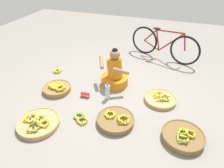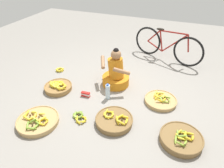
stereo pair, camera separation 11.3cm
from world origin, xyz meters
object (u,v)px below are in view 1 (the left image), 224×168
object	(u,v)px
loose_bananas_back_right	(80,117)
water_bottle	(108,92)
banana_basket_near_vendor	(160,99)
banana_basket_front_right	(183,136)
banana_basket_mid_right	(57,88)
vendor_woman_front	(115,74)
loose_bananas_front_left	(57,71)
bicycle_leaning	(163,45)
banana_basket_back_left	(38,123)
banana_basket_near_bicycle	(116,120)
packet_carton_stack	(85,95)

from	to	relation	value
loose_bananas_back_right	water_bottle	size ratio (longest dim) A/B	0.95
banana_basket_near_vendor	banana_basket_front_right	xyz separation A→B (m)	(0.41, -0.76, 0.02)
banana_basket_mid_right	vendor_woman_front	bearing A→B (deg)	30.43
banana_basket_near_vendor	loose_bananas_front_left	distance (m)	2.26
vendor_woman_front	bicycle_leaning	xyz separation A→B (m)	(0.74, 1.44, 0.11)
banana_basket_near_vendor	banana_basket_back_left	size ratio (longest dim) A/B	0.88
banana_basket_near_vendor	banana_basket_back_left	distance (m)	2.04
banana_basket_mid_right	loose_bananas_back_right	distance (m)	0.91
bicycle_leaning	loose_bananas_back_right	world-z (taller)	bicycle_leaning
banana_basket_mid_right	loose_bananas_back_right	world-z (taller)	banana_basket_mid_right
banana_basket_back_left	loose_bananas_front_left	size ratio (longest dim) A/B	3.05
banana_basket_near_vendor	loose_bananas_front_left	xyz separation A→B (m)	(-2.24, 0.28, -0.01)
banana_basket_near_bicycle	bicycle_leaning	bearing A→B (deg)	80.85
vendor_woman_front	banana_basket_near_bicycle	size ratio (longest dim) A/B	1.33
bicycle_leaning	banana_basket_mid_right	world-z (taller)	bicycle_leaning
bicycle_leaning	banana_basket_back_left	distance (m)	3.23
banana_basket_back_left	banana_basket_mid_right	bearing A→B (deg)	103.78
banana_basket_near_bicycle	banana_basket_back_left	bearing A→B (deg)	-158.46
bicycle_leaning	banana_basket_front_right	world-z (taller)	bicycle_leaning
vendor_woman_front	banana_basket_back_left	world-z (taller)	vendor_woman_front
banana_basket_front_right	packet_carton_stack	size ratio (longest dim) A/B	3.55
loose_bananas_back_right	banana_basket_back_left	bearing A→B (deg)	-148.21
banana_basket_mid_right	water_bottle	xyz separation A→B (m)	(0.98, 0.09, 0.08)
vendor_woman_front	banana_basket_front_right	world-z (taller)	vendor_woman_front
banana_basket_front_right	water_bottle	world-z (taller)	water_bottle
vendor_woman_front	bicycle_leaning	size ratio (longest dim) A/B	0.47
loose_bananas_back_right	loose_bananas_front_left	bearing A→B (deg)	134.35
banana_basket_mid_right	loose_bananas_front_left	distance (m)	0.71
vendor_woman_front	banana_basket_mid_right	size ratio (longest dim) A/B	1.48
loose_bananas_back_right	vendor_woman_front	bearing A→B (deg)	79.16
banana_basket_near_bicycle	water_bottle	xyz separation A→B (m)	(-0.32, 0.52, 0.09)
banana_basket_back_left	water_bottle	world-z (taller)	water_bottle
banana_basket_mid_right	banana_basket_front_right	xyz separation A→B (m)	(2.28, -0.43, -0.00)
banana_basket_back_left	packet_carton_stack	world-z (taller)	banana_basket_back_left
banana_basket_near_vendor	packet_carton_stack	xyz separation A→B (m)	(-1.29, -0.33, 0.00)
loose_bananas_front_left	water_bottle	xyz separation A→B (m)	(1.35, -0.51, 0.11)
banana_basket_near_bicycle	banana_basket_near_vendor	world-z (taller)	banana_basket_near_bicycle
banana_basket_back_left	water_bottle	xyz separation A→B (m)	(0.77, 0.95, 0.10)
loose_bananas_back_right	water_bottle	world-z (taller)	water_bottle
banana_basket_near_bicycle	loose_bananas_front_left	size ratio (longest dim) A/B	2.76
bicycle_leaning	banana_basket_back_left	bearing A→B (deg)	-117.30
vendor_woman_front	banana_basket_back_left	size ratio (longest dim) A/B	1.21
banana_basket_near_bicycle	banana_basket_front_right	bearing A→B (deg)	-0.16
water_bottle	packet_carton_stack	distance (m)	0.42
bicycle_leaning	banana_basket_near_vendor	world-z (taller)	bicycle_leaning
loose_bananas_front_left	banana_basket_near_bicycle	bearing A→B (deg)	-31.93
packet_carton_stack	banana_basket_near_bicycle	bearing A→B (deg)	-31.06
banana_basket_back_left	banana_basket_front_right	bearing A→B (deg)	11.61
loose_bananas_back_right	banana_basket_near_vendor	bearing A→B (deg)	37.10
banana_basket_back_left	bicycle_leaning	bearing A→B (deg)	62.70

